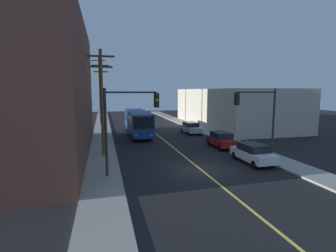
{
  "coord_description": "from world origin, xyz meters",
  "views": [
    {
      "loc": [
        -7.08,
        -18.29,
        5.95
      ],
      "look_at": [
        0.0,
        10.35,
        2.0
      ],
      "focal_mm": 28.15,
      "sensor_mm": 36.0,
      "label": 1
    }
  ],
  "objects_px": {
    "parked_car_white": "(253,153)",
    "parked_car_red": "(221,139)",
    "utility_pole_mid": "(101,93)",
    "traffic_signal_left_corner": "(128,115)",
    "traffic_signal_right_corner": "(258,111)",
    "parked_car_silver": "(191,127)",
    "fire_hydrant": "(246,144)",
    "city_bus": "(138,121)",
    "utility_pole_far": "(99,88)",
    "utility_pole_near": "(102,98)"
  },
  "relations": [
    {
      "from": "parked_car_white",
      "to": "traffic_signal_right_corner",
      "type": "height_order",
      "value": "traffic_signal_right_corner"
    },
    {
      "from": "utility_pole_far",
      "to": "traffic_signal_left_corner",
      "type": "relative_size",
      "value": 1.93
    },
    {
      "from": "city_bus",
      "to": "fire_hydrant",
      "type": "relative_size",
      "value": 14.49
    },
    {
      "from": "parked_car_red",
      "to": "utility_pole_near",
      "type": "bearing_deg",
      "value": -174.41
    },
    {
      "from": "utility_pole_mid",
      "to": "utility_pole_far",
      "type": "relative_size",
      "value": 0.86
    },
    {
      "from": "utility_pole_mid",
      "to": "city_bus",
      "type": "bearing_deg",
      "value": -39.92
    },
    {
      "from": "parked_car_white",
      "to": "fire_hydrant",
      "type": "height_order",
      "value": "parked_car_white"
    },
    {
      "from": "parked_car_red",
      "to": "parked_car_silver",
      "type": "bearing_deg",
      "value": 91.06
    },
    {
      "from": "parked_car_white",
      "to": "traffic_signal_left_corner",
      "type": "height_order",
      "value": "traffic_signal_left_corner"
    },
    {
      "from": "parked_car_silver",
      "to": "fire_hydrant",
      "type": "distance_m",
      "value": 11.54
    },
    {
      "from": "utility_pole_near",
      "to": "utility_pole_mid",
      "type": "height_order",
      "value": "utility_pole_mid"
    },
    {
      "from": "utility_pole_near",
      "to": "traffic_signal_right_corner",
      "type": "xyz_separation_m",
      "value": [
        12.57,
        -4.7,
        -1.02
      ]
    },
    {
      "from": "parked_car_red",
      "to": "utility_pole_far",
      "type": "height_order",
      "value": "utility_pole_far"
    },
    {
      "from": "parked_car_silver",
      "to": "utility_pole_near",
      "type": "relative_size",
      "value": 0.47
    },
    {
      "from": "parked_car_white",
      "to": "traffic_signal_right_corner",
      "type": "distance_m",
      "value": 3.53
    },
    {
      "from": "utility_pole_far",
      "to": "traffic_signal_left_corner",
      "type": "distance_m",
      "value": 30.24
    },
    {
      "from": "parked_car_white",
      "to": "parked_car_red",
      "type": "bearing_deg",
      "value": 88.76
    },
    {
      "from": "utility_pole_far",
      "to": "traffic_signal_left_corner",
      "type": "xyz_separation_m",
      "value": [
        2.21,
        -30.08,
        -2.18
      ]
    },
    {
      "from": "utility_pole_mid",
      "to": "fire_hydrant",
      "type": "distance_m",
      "value": 21.96
    },
    {
      "from": "utility_pole_near",
      "to": "city_bus",
      "type": "bearing_deg",
      "value": 68.18
    },
    {
      "from": "traffic_signal_left_corner",
      "to": "traffic_signal_right_corner",
      "type": "height_order",
      "value": "same"
    },
    {
      "from": "utility_pole_near",
      "to": "traffic_signal_right_corner",
      "type": "relative_size",
      "value": 1.56
    },
    {
      "from": "parked_car_silver",
      "to": "utility_pole_near",
      "type": "bearing_deg",
      "value": -138.3
    },
    {
      "from": "parked_car_red",
      "to": "utility_pole_mid",
      "type": "bearing_deg",
      "value": 130.81
    },
    {
      "from": "traffic_signal_left_corner",
      "to": "traffic_signal_right_corner",
      "type": "distance_m",
      "value": 10.91
    },
    {
      "from": "parked_car_white",
      "to": "parked_car_silver",
      "type": "relative_size",
      "value": 1.0
    },
    {
      "from": "utility_pole_mid",
      "to": "parked_car_silver",
      "type": "bearing_deg",
      "value": -21.27
    },
    {
      "from": "city_bus",
      "to": "parked_car_white",
      "type": "height_order",
      "value": "city_bus"
    },
    {
      "from": "parked_car_white",
      "to": "parked_car_silver",
      "type": "distance_m",
      "value": 15.73
    },
    {
      "from": "parked_car_white",
      "to": "traffic_signal_right_corner",
      "type": "xyz_separation_m",
      "value": [
        0.56,
        0.37,
        3.46
      ]
    },
    {
      "from": "parked_car_red",
      "to": "traffic_signal_right_corner",
      "type": "height_order",
      "value": "traffic_signal_right_corner"
    },
    {
      "from": "traffic_signal_right_corner",
      "to": "fire_hydrant",
      "type": "distance_m",
      "value": 5.66
    },
    {
      "from": "parked_car_red",
      "to": "traffic_signal_left_corner",
      "type": "distance_m",
      "value": 13.14
    },
    {
      "from": "city_bus",
      "to": "parked_car_red",
      "type": "relative_size",
      "value": 2.73
    },
    {
      "from": "utility_pole_mid",
      "to": "fire_hydrant",
      "type": "height_order",
      "value": "utility_pole_mid"
    },
    {
      "from": "utility_pole_far",
      "to": "traffic_signal_left_corner",
      "type": "height_order",
      "value": "utility_pole_far"
    },
    {
      "from": "city_bus",
      "to": "parked_car_white",
      "type": "distance_m",
      "value": 18.13
    },
    {
      "from": "parked_car_white",
      "to": "parked_car_red",
      "type": "xyz_separation_m",
      "value": [
        0.14,
        6.26,
        0.0
      ]
    },
    {
      "from": "city_bus",
      "to": "traffic_signal_left_corner",
      "type": "relative_size",
      "value": 2.03
    },
    {
      "from": "parked_car_red",
      "to": "parked_car_silver",
      "type": "xyz_separation_m",
      "value": [
        -0.17,
        9.48,
        0.0
      ]
    },
    {
      "from": "utility_pole_far",
      "to": "fire_hydrant",
      "type": "xyz_separation_m",
      "value": [
        14.47,
        -24.71,
        -5.9
      ]
    },
    {
      "from": "utility_pole_far",
      "to": "fire_hydrant",
      "type": "relative_size",
      "value": 13.82
    },
    {
      "from": "traffic_signal_left_corner",
      "to": "fire_hydrant",
      "type": "height_order",
      "value": "traffic_signal_left_corner"
    },
    {
      "from": "traffic_signal_right_corner",
      "to": "traffic_signal_left_corner",
      "type": "bearing_deg",
      "value": -172.86
    },
    {
      "from": "parked_car_silver",
      "to": "traffic_signal_right_corner",
      "type": "height_order",
      "value": "traffic_signal_right_corner"
    },
    {
      "from": "parked_car_red",
      "to": "parked_car_silver",
      "type": "height_order",
      "value": "same"
    },
    {
      "from": "parked_car_white",
      "to": "fire_hydrant",
      "type": "relative_size",
      "value": 5.29
    },
    {
      "from": "parked_car_red",
      "to": "utility_pole_far",
      "type": "bearing_deg",
      "value": 118.9
    },
    {
      "from": "fire_hydrant",
      "to": "traffic_signal_right_corner",
      "type": "bearing_deg",
      "value": -109.73
    },
    {
      "from": "parked_car_silver",
      "to": "traffic_signal_right_corner",
      "type": "xyz_separation_m",
      "value": [
        0.6,
        -15.37,
        3.46
      ]
    }
  ]
}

